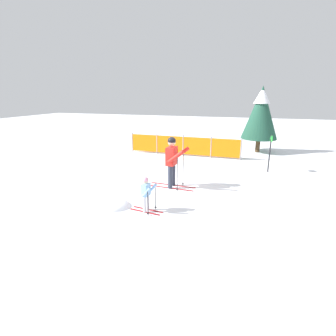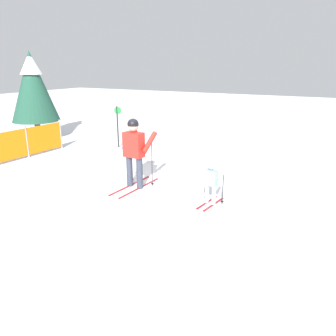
{
  "view_description": "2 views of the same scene",
  "coord_description": "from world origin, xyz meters",
  "views": [
    {
      "loc": [
        2.51,
        -8.58,
        3.23
      ],
      "look_at": [
        0.1,
        -1.06,
        0.99
      ],
      "focal_mm": 28.0,
      "sensor_mm": 36.0,
      "label": 1
    },
    {
      "loc": [
        -6.76,
        -4.73,
        3.06
      ],
      "look_at": [
        -0.25,
        -1.16,
        0.74
      ],
      "focal_mm": 35.0,
      "sensor_mm": 36.0,
      "label": 2
    }
  ],
  "objects": [
    {
      "name": "ground_plane",
      "position": [
        0.0,
        0.0,
        0.0
      ],
      "size": [
        60.0,
        60.0,
        0.0
      ],
      "primitive_type": "plane",
      "color": "white"
    },
    {
      "name": "skier_adult",
      "position": [
        -0.05,
        -0.08,
        1.08
      ],
      "size": [
        1.73,
        0.79,
        1.81
      ],
      "rotation": [
        0.0,
        0.0,
        -0.05
      ],
      "color": "maroon",
      "rests_on": "ground_plane"
    },
    {
      "name": "skier_child",
      "position": [
        -0.16,
        -2.23,
        0.59
      ],
      "size": [
        0.97,
        0.51,
        1.02
      ],
      "rotation": [
        0.0,
        0.0,
        -0.13
      ],
      "color": "maroon",
      "rests_on": "ground_plane"
    },
    {
      "name": "safety_fence",
      "position": [
        -0.94,
        4.86,
        0.56
      ],
      "size": [
        6.09,
        0.19,
        1.12
      ],
      "rotation": [
        0.0,
        0.0,
        -0.02
      ],
      "color": "gray",
      "rests_on": "ground_plane"
    },
    {
      "name": "conifer_far",
      "position": [
        2.91,
        7.05,
        2.27
      ],
      "size": [
        1.98,
        1.98,
        3.67
      ],
      "color": "#4C3823",
      "rests_on": "ground_plane"
    },
    {
      "name": "trail_marker",
      "position": [
        3.31,
        3.0,
        0.98
      ],
      "size": [
        0.09,
        0.28,
        1.59
      ],
      "color": "black",
      "rests_on": "ground_plane"
    },
    {
      "name": "snow_mound",
      "position": [
        -1.29,
        -2.22,
        0.0
      ],
      "size": [
        1.1,
        0.93,
        0.44
      ],
      "primitive_type": "ellipsoid",
      "color": "white",
      "rests_on": "ground_plane"
    }
  ]
}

